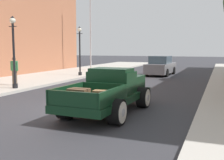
# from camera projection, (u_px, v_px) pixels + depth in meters

# --- Properties ---
(ground_plane) EXTENTS (140.00, 140.00, 0.00)m
(ground_plane) POSITION_uv_depth(u_px,v_px,m) (74.00, 108.00, 10.61)
(ground_plane) COLOR #333338
(hotrod_truck_dark_green) EXTENTS (2.29, 4.98, 1.58)m
(hotrod_truck_dark_green) POSITION_uv_depth(u_px,v_px,m) (111.00, 91.00, 10.01)
(hotrod_truck_dark_green) COLOR black
(hotrod_truck_dark_green) RESTS_ON ground
(car_background_grey) EXTENTS (2.03, 4.38, 1.65)m
(car_background_grey) POSITION_uv_depth(u_px,v_px,m) (161.00, 66.00, 23.49)
(car_background_grey) COLOR slate
(car_background_grey) RESTS_ON ground
(pedestrian_sidewalk_left) EXTENTS (0.53, 0.22, 1.65)m
(pedestrian_sidewalk_left) POSITION_uv_depth(u_px,v_px,m) (14.00, 69.00, 15.95)
(pedestrian_sidewalk_left) COLOR brown
(pedestrian_sidewalk_left) RESTS_ON sidewalk_left
(street_lamp_near) EXTENTS (0.50, 0.32, 3.85)m
(street_lamp_near) POSITION_uv_depth(u_px,v_px,m) (14.00, 47.00, 14.67)
(street_lamp_near) COLOR black
(street_lamp_near) RESTS_ON sidewalk_left
(street_lamp_far) EXTENTS (0.50, 0.32, 3.85)m
(street_lamp_far) POSITION_uv_depth(u_px,v_px,m) (80.00, 47.00, 21.84)
(street_lamp_far) COLOR black
(street_lamp_far) RESTS_ON sidewalk_left
(flagpole) EXTENTS (1.74, 0.16, 9.16)m
(flagpole) POSITION_uv_depth(u_px,v_px,m) (93.00, 12.00, 26.85)
(flagpole) COLOR #B2B2B7
(flagpole) RESTS_ON sidewalk_left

